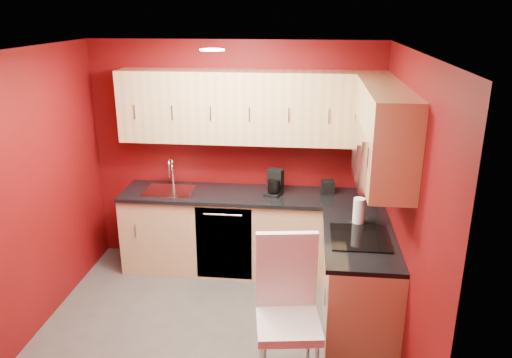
% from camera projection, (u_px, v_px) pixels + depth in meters
% --- Properties ---
extents(floor, '(3.20, 3.20, 0.00)m').
position_uv_depth(floor, '(214.00, 331.00, 4.57)').
color(floor, '#53514D').
rests_on(floor, ground).
extents(ceiling, '(3.20, 3.20, 0.00)m').
position_uv_depth(ceiling, '(204.00, 51.00, 3.76)').
color(ceiling, white).
rests_on(ceiling, wall_back).
extents(wall_back, '(3.20, 0.00, 3.20)m').
position_uv_depth(wall_back, '(236.00, 155.00, 5.58)').
color(wall_back, '#68090E').
rests_on(wall_back, floor).
extents(wall_front, '(3.20, 0.00, 3.20)m').
position_uv_depth(wall_front, '(157.00, 305.00, 2.76)').
color(wall_front, '#68090E').
rests_on(wall_front, floor).
extents(wall_left, '(0.00, 3.00, 3.00)m').
position_uv_depth(wall_left, '(28.00, 197.00, 4.33)').
color(wall_left, '#68090E').
rests_on(wall_left, floor).
extents(wall_right, '(0.00, 3.00, 3.00)m').
position_uv_depth(wall_right, '(405.00, 212.00, 4.01)').
color(wall_right, '#68090E').
rests_on(wall_right, floor).
extents(base_cabinets_back, '(2.80, 0.60, 0.87)m').
position_uv_depth(base_cabinets_back, '(250.00, 233.00, 5.54)').
color(base_cabinets_back, tan).
rests_on(base_cabinets_back, floor).
extents(base_cabinets_right, '(0.60, 1.30, 0.87)m').
position_uv_depth(base_cabinets_right, '(358.00, 283.00, 4.54)').
color(base_cabinets_right, tan).
rests_on(base_cabinets_right, floor).
extents(countertop_back, '(2.80, 0.63, 0.04)m').
position_uv_depth(countertop_back, '(250.00, 195.00, 5.38)').
color(countertop_back, black).
rests_on(countertop_back, base_cabinets_back).
extents(countertop_right, '(0.63, 1.27, 0.04)m').
position_uv_depth(countertop_right, '(360.00, 238.00, 4.38)').
color(countertop_right, black).
rests_on(countertop_right, base_cabinets_right).
extents(upper_cabinets_back, '(2.80, 0.35, 0.75)m').
position_uv_depth(upper_cabinets_back, '(251.00, 107.00, 5.21)').
color(upper_cabinets_back, '#DEB87D').
rests_on(upper_cabinets_back, wall_back).
extents(upper_cabinets_right, '(0.35, 1.55, 0.75)m').
position_uv_depth(upper_cabinets_right, '(382.00, 122.00, 4.23)').
color(upper_cabinets_right, '#DEB87D').
rests_on(upper_cabinets_right, wall_right).
extents(microwave, '(0.42, 0.76, 0.42)m').
position_uv_depth(microwave, '(380.00, 156.00, 4.08)').
color(microwave, silver).
rests_on(microwave, upper_cabinets_right).
extents(cooktop, '(0.50, 0.55, 0.01)m').
position_uv_depth(cooktop, '(360.00, 238.00, 4.34)').
color(cooktop, black).
rests_on(cooktop, countertop_right).
extents(sink, '(0.52, 0.42, 0.35)m').
position_uv_depth(sink, '(169.00, 187.00, 5.47)').
color(sink, silver).
rests_on(sink, countertop_back).
extents(dishwasher_front, '(0.60, 0.02, 0.82)m').
position_uv_depth(dishwasher_front, '(224.00, 244.00, 5.29)').
color(dishwasher_front, black).
rests_on(dishwasher_front, base_cabinets_back).
extents(downlight, '(0.20, 0.20, 0.01)m').
position_uv_depth(downlight, '(212.00, 50.00, 4.05)').
color(downlight, white).
rests_on(downlight, ceiling).
extents(coffee_maker, '(0.23, 0.26, 0.27)m').
position_uv_depth(coffee_maker, '(273.00, 183.00, 5.30)').
color(coffee_maker, black).
rests_on(coffee_maker, countertop_back).
extents(napkin_holder, '(0.15, 0.15, 0.14)m').
position_uv_depth(napkin_holder, '(328.00, 187.00, 5.38)').
color(napkin_holder, black).
rests_on(napkin_holder, countertop_back).
extents(paper_towel, '(0.19, 0.19, 0.25)m').
position_uv_depth(paper_towel, '(359.00, 211.00, 4.59)').
color(paper_towel, white).
rests_on(paper_towel, countertop_right).
extents(dining_chair, '(0.55, 0.57, 1.19)m').
position_uv_depth(dining_chair, '(288.00, 316.00, 3.78)').
color(dining_chair, white).
rests_on(dining_chair, floor).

